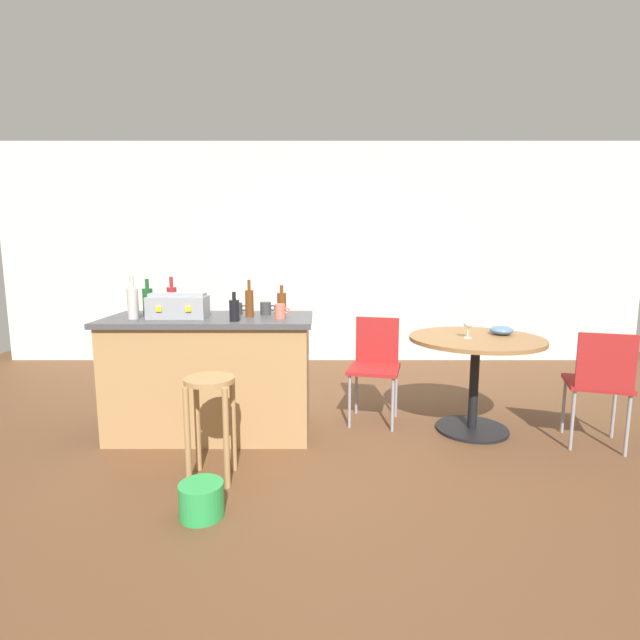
{
  "coord_description": "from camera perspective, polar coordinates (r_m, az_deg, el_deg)",
  "views": [
    {
      "loc": [
        -0.04,
        -3.26,
        1.42
      ],
      "look_at": [
        -0.02,
        0.44,
        0.86
      ],
      "focal_mm": 26.56,
      "sensor_mm": 36.0,
      "label": 1
    }
  ],
  "objects": [
    {
      "name": "ground_plane",
      "position": [
        3.55,
        0.38,
        -14.96
      ],
      "size": [
        8.8,
        8.8,
        0.0
      ],
      "primitive_type": "plane",
      "color": "brown"
    },
    {
      "name": "wooden_stool",
      "position": [
        3.01,
        -13.28,
        -10.24
      ],
      "size": [
        0.31,
        0.31,
        0.65
      ],
      "color": "#A37A4C",
      "rests_on": "ground_plane"
    },
    {
      "name": "plastic_bucket",
      "position": [
        2.78,
        -14.31,
        -20.28
      ],
      "size": [
        0.24,
        0.24,
        0.18
      ],
      "primitive_type": "cylinder",
      "color": "green",
      "rests_on": "ground_plane"
    },
    {
      "name": "bottle_2",
      "position": [
        3.92,
        -17.63,
        2.38
      ],
      "size": [
        0.08,
        0.08,
        0.29
      ],
      "color": "maroon",
      "rests_on": "kitchen_island"
    },
    {
      "name": "bottle_5",
      "position": [
        3.59,
        -8.73,
        2.09
      ],
      "size": [
        0.06,
        0.06,
        0.28
      ],
      "color": "#603314",
      "rests_on": "kitchen_island"
    },
    {
      "name": "cup_1",
      "position": [
        3.7,
        -6.77,
        1.41
      ],
      "size": [
        0.12,
        0.08,
        0.1
      ],
      "color": "#383838",
      "rests_on": "kitchen_island"
    },
    {
      "name": "kitchen_island",
      "position": [
        3.76,
        -13.15,
        -6.47
      ],
      "size": [
        1.54,
        0.71,
        0.91
      ],
      "color": "#A37A4C",
      "rests_on": "ground_plane"
    },
    {
      "name": "bottle_1",
      "position": [
        3.78,
        -4.87,
        2.14
      ],
      "size": [
        0.07,
        0.07,
        0.22
      ],
      "color": "#603314",
      "rests_on": "kitchen_island"
    },
    {
      "name": "bottle_3",
      "position": [
        3.4,
        -10.52,
        1.21
      ],
      "size": [
        0.07,
        0.07,
        0.21
      ],
      "color": "black",
      "rests_on": "kitchen_island"
    },
    {
      "name": "back_wall",
      "position": [
        5.99,
        0.12,
        7.94
      ],
      "size": [
        8.0,
        0.1,
        2.7
      ],
      "primitive_type": "cube",
      "color": "beige",
      "rests_on": "ground_plane"
    },
    {
      "name": "wine_glass",
      "position": [
        3.74,
        17.19,
        -0.47
      ],
      "size": [
        0.07,
        0.07,
        0.14
      ],
      "color": "silver",
      "rests_on": "dining_table"
    },
    {
      "name": "dining_table",
      "position": [
        3.85,
        17.96,
        -4.53
      ],
      "size": [
        1.01,
        1.01,
        0.75
      ],
      "color": "black",
      "rests_on": "ground_plane"
    },
    {
      "name": "folding_chair_near",
      "position": [
        3.9,
        30.4,
        -6.2
      ],
      "size": [
        0.5,
        0.5,
        0.85
      ],
      "color": "maroon",
      "rests_on": "ground_plane"
    },
    {
      "name": "bottle_0",
      "position": [
        4.02,
        -20.27,
        2.3
      ],
      "size": [
        0.08,
        0.08,
        0.27
      ],
      "color": "#194C23",
      "rests_on": "kitchen_island"
    },
    {
      "name": "bottle_4",
      "position": [
        3.7,
        -21.85,
        1.96
      ],
      "size": [
        0.08,
        0.08,
        0.31
      ],
      "color": "#B7B2AD",
      "rests_on": "kitchen_island"
    },
    {
      "name": "cup_2",
      "position": [
        3.75,
        -10.2,
        1.37
      ],
      "size": [
        0.12,
        0.09,
        0.09
      ],
      "color": "#383838",
      "rests_on": "kitchen_island"
    },
    {
      "name": "toolbox",
      "position": [
        3.65,
        -16.94,
        1.6
      ],
      "size": [
        0.42,
        0.23,
        0.19
      ],
      "color": "gray",
      "rests_on": "kitchen_island"
    },
    {
      "name": "folding_chair_far",
      "position": [
        3.95,
        6.43,
        -4.96
      ],
      "size": [
        0.48,
        0.48,
        0.85
      ],
      "color": "maroon",
      "rests_on": "ground_plane"
    },
    {
      "name": "serving_bowl",
      "position": [
        3.99,
        20.79,
        -1.14
      ],
      "size": [
        0.18,
        0.18,
        0.07
      ],
      "primitive_type": "ellipsoid",
      "color": "#4C7099",
      "rests_on": "dining_table"
    },
    {
      "name": "cup_0",
      "position": [
        3.48,
        -5.04,
        1.06
      ],
      "size": [
        0.11,
        0.08,
        0.11
      ],
      "color": "#DB6651",
      "rests_on": "kitchen_island"
    }
  ]
}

